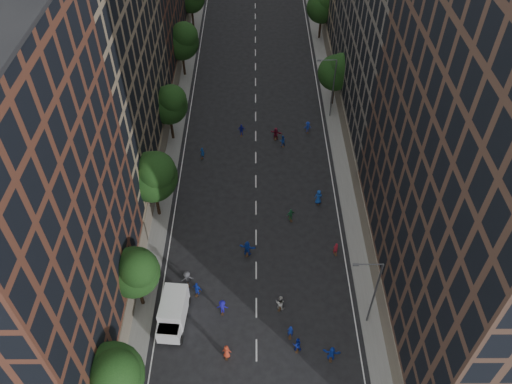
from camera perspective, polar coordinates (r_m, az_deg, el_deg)
ground at (r=68.16m, az=-0.03°, el=6.15°), size 240.00×240.00×0.00m
sidewalk_left at (r=75.07m, az=-9.38°, el=9.68°), size 4.00×105.00×0.15m
sidewalk_right at (r=75.10m, az=9.28°, el=9.71°), size 4.00×105.00×0.15m
bldg_left_b at (r=57.76m, az=-20.02°, el=15.87°), size 14.00×26.00×34.00m
bldg_right_a at (r=42.02m, az=26.97°, el=3.37°), size 14.00×30.00×36.00m
bldg_right_b at (r=65.72m, az=17.81°, el=19.43°), size 14.00×28.00×33.00m
tree_left_0 at (r=41.87m, az=-16.11°, el=-19.52°), size 5.20×5.20×8.83m
tree_left_1 at (r=47.17m, az=-13.64°, el=-8.80°), size 4.80×4.80×8.21m
tree_left_2 at (r=54.38m, az=-11.67°, el=1.90°), size 5.60×5.60×9.45m
tree_left_3 at (r=65.48m, az=-9.87°, el=9.94°), size 5.00×5.00×8.58m
tree_left_4 at (r=78.86m, az=-8.44°, el=16.79°), size 5.40×5.40×9.08m
tree_right_a at (r=72.30m, az=9.27°, el=13.48°), size 5.00×5.00×8.39m
tree_right_b at (r=89.69m, az=7.71°, el=20.35°), size 5.20×5.20×8.83m
streetlamp_near at (r=46.33m, az=13.22°, el=-10.89°), size 2.64×0.22×9.06m
streetlamp_far at (r=69.99m, az=8.67°, el=11.97°), size 2.64×0.22×9.06m
cargo_van at (r=48.94m, az=-9.47°, el=-13.44°), size 2.82×5.29×2.72m
skater_1 at (r=48.15m, az=3.95°, el=-15.62°), size 0.61×0.42×1.60m
skater_2 at (r=47.48m, az=4.72°, el=-16.98°), size 0.86×0.68×1.72m
skater_3 at (r=49.42m, az=-3.86°, el=-12.98°), size 1.14×0.69×1.72m
skater_4 at (r=50.77m, az=-6.74°, el=-10.96°), size 1.09×0.79×1.72m
skater_5 at (r=47.41m, az=8.63°, el=-17.80°), size 1.67×0.78×1.74m
skater_6 at (r=47.12m, az=-3.38°, el=-17.76°), size 0.86×0.61×1.66m
skater_7 at (r=54.23m, az=9.09°, el=-6.42°), size 0.65×0.51×1.57m
skater_8 at (r=49.54m, az=2.77°, el=-12.53°), size 1.08×0.95×1.85m
skater_9 at (r=51.50m, az=-7.86°, el=-9.79°), size 1.36×0.98×1.90m
skater_10 at (r=56.85m, az=3.99°, el=-2.63°), size 1.02×0.65×1.62m
skater_11 at (r=53.34m, az=-1.00°, el=-6.49°), size 1.88×0.95×1.94m
skater_12 at (r=58.91m, az=7.15°, el=-0.59°), size 0.96×0.63×1.94m
skater_13 at (r=64.94m, az=-6.14°, el=4.46°), size 0.68×0.58×1.59m
skater_14 at (r=66.56m, az=3.04°, el=5.85°), size 0.89×0.77×1.58m
skater_15 at (r=69.15m, az=5.91°, el=7.38°), size 1.10×0.71×1.61m
skater_16 at (r=68.20m, az=-1.67°, el=7.07°), size 1.03×0.49×1.70m
skater_17 at (r=67.62m, az=2.28°, el=6.67°), size 1.67×1.00×1.71m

